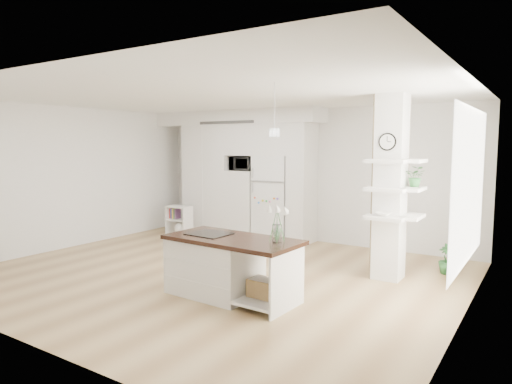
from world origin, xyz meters
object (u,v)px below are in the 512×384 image
bookshelf (180,222)px  kitchen_island (221,264)px  floor_plant_a (391,259)px  refrigerator (275,198)px

bookshelf → kitchen_island: bearing=-39.9°
bookshelf → floor_plant_a: bearing=-5.0°
kitchen_island → floor_plant_a: bearing=57.5°
kitchen_island → bookshelf: size_ratio=2.78×
refrigerator → floor_plant_a: (2.78, -1.21, -0.65)m
refrigerator → kitchen_island: 3.68m
refrigerator → floor_plant_a: 3.11m
refrigerator → floor_plant_a: bearing=-23.6°
bookshelf → floor_plant_a: size_ratio=1.42×
bookshelf → floor_plant_a: 4.75m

